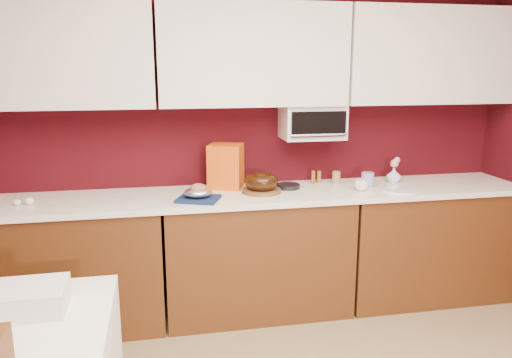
{
  "coord_description": "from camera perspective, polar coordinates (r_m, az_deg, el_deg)",
  "views": [
    {
      "loc": [
        -0.67,
        -1.43,
        1.77
      ],
      "look_at": [
        -0.02,
        1.84,
        1.02
      ],
      "focal_mm": 35.0,
      "sensor_mm": 36.0,
      "label": 1
    }
  ],
  "objects": [
    {
      "name": "wall_back",
      "position": [
        3.77,
        -0.84,
        4.77
      ],
      "size": [
        4.0,
        0.02,
        2.5
      ],
      "primitive_type": "cube",
      "color": "#3B080D",
      "rests_on": "floor"
    },
    {
      "name": "base_cabinet_left",
      "position": [
        3.69,
        -21.02,
        -9.52
      ],
      "size": [
        1.31,
        0.58,
        0.86
      ],
      "primitive_type": "cube",
      "color": "#522C10",
      "rests_on": "floor"
    },
    {
      "name": "base_cabinet_center",
      "position": [
        3.69,
        0.07,
        -8.63
      ],
      "size": [
        1.31,
        0.58,
        0.86
      ],
      "primitive_type": "cube",
      "color": "#522C10",
      "rests_on": "floor"
    },
    {
      "name": "base_cabinet_right",
      "position": [
        4.14,
        18.63,
        -6.89
      ],
      "size": [
        1.31,
        0.58,
        0.86
      ],
      "primitive_type": "cube",
      "color": "#522C10",
      "rests_on": "floor"
    },
    {
      "name": "countertop",
      "position": [
        3.55,
        0.07,
        -1.84
      ],
      "size": [
        4.0,
        0.62,
        0.04
      ],
      "primitive_type": "cube",
      "color": "white",
      "rests_on": "base_cabinet_center"
    },
    {
      "name": "upper_cabinet_left",
      "position": [
        3.58,
        -22.47,
        13.04
      ],
      "size": [
        1.31,
        0.33,
        0.7
      ],
      "primitive_type": "cube",
      "color": "white",
      "rests_on": "wall_back"
    },
    {
      "name": "upper_cabinet_center",
      "position": [
        3.58,
        -0.39,
        13.97
      ],
      "size": [
        1.31,
        0.33,
        0.7
      ],
      "primitive_type": "cube",
      "color": "white",
      "rests_on": "wall_back"
    },
    {
      "name": "upper_cabinet_right",
      "position": [
        4.04,
        19.04,
        13.15
      ],
      "size": [
        1.31,
        0.33,
        0.7
      ],
      "primitive_type": "cube",
      "color": "white",
      "rests_on": "wall_back"
    },
    {
      "name": "toaster_oven",
      "position": [
        3.73,
        6.42,
        6.53
      ],
      "size": [
        0.45,
        0.3,
        0.25
      ],
      "primitive_type": "cube",
      "color": "white",
      "rests_on": "upper_cabinet_center"
    },
    {
      "name": "toaster_oven_door",
      "position": [
        3.58,
        7.2,
        6.25
      ],
      "size": [
        0.4,
        0.02,
        0.18
      ],
      "primitive_type": "cube",
      "color": "black",
      "rests_on": "toaster_oven"
    },
    {
      "name": "toaster_oven_handle",
      "position": [
        3.57,
        7.24,
        5.02
      ],
      "size": [
        0.42,
        0.02,
        0.02
      ],
      "primitive_type": "cylinder",
      "rotation": [
        0.0,
        1.57,
        0.0
      ],
      "color": "silver",
      "rests_on": "toaster_oven"
    },
    {
      "name": "cake_base",
      "position": [
        3.53,
        0.64,
        -1.35
      ],
      "size": [
        0.36,
        0.36,
        0.03
      ],
      "primitive_type": "cylinder",
      "rotation": [
        0.0,
        0.0,
        0.42
      ],
      "color": "brown",
      "rests_on": "countertop"
    },
    {
      "name": "bundt_cake",
      "position": [
        3.52,
        0.64,
        -0.29
      ],
      "size": [
        0.27,
        0.27,
        0.1
      ],
      "primitive_type": "torus",
      "rotation": [
        0.0,
        0.0,
        -0.16
      ],
      "color": "black",
      "rests_on": "cake_base"
    },
    {
      "name": "navy_towel",
      "position": [
        3.35,
        -6.61,
        -2.27
      ],
      "size": [
        0.33,
        0.31,
        0.02
      ],
      "primitive_type": "cube",
      "rotation": [
        0.0,
        0.0,
        -0.37
      ],
      "color": "#132449",
      "rests_on": "countertop"
    },
    {
      "name": "foil_ham_nest",
      "position": [
        3.34,
        -6.63,
        -1.52
      ],
      "size": [
        0.23,
        0.22,
        0.07
      ],
      "primitive_type": "ellipsoid",
      "rotation": [
        0.0,
        0.0,
        -0.37
      ],
      "color": "white",
      "rests_on": "navy_towel"
    },
    {
      "name": "roasted_ham",
      "position": [
        3.33,
        -6.64,
        -1.11
      ],
      "size": [
        0.12,
        0.1,
        0.07
      ],
      "primitive_type": "ellipsoid",
      "rotation": [
        0.0,
        0.0,
        -0.05
      ],
      "color": "#A16249",
      "rests_on": "foil_ham_nest"
    },
    {
      "name": "pandoro_box",
      "position": [
        3.66,
        -3.47,
        1.5
      ],
      "size": [
        0.3,
        0.28,
        0.32
      ],
      "primitive_type": "cube",
      "rotation": [
        0.0,
        0.0,
        -0.35
      ],
      "color": "#B72F0C",
      "rests_on": "countertop"
    },
    {
      "name": "dark_pan",
      "position": [
        3.67,
        3.67,
        -0.82
      ],
      "size": [
        0.2,
        0.2,
        0.03
      ],
      "primitive_type": "cylinder",
      "rotation": [
        0.0,
        0.0,
        -0.12
      ],
      "color": "black",
      "rests_on": "countertop"
    },
    {
      "name": "coffee_mug",
      "position": [
        3.65,
        11.96,
        -0.59
      ],
      "size": [
        0.1,
        0.1,
        0.1
      ],
      "primitive_type": "imported",
      "rotation": [
        0.0,
        0.0,
        0.13
      ],
      "color": "silver",
      "rests_on": "countertop"
    },
    {
      "name": "blue_jar",
      "position": [
        3.78,
        12.62,
        -0.08
      ],
      "size": [
        0.11,
        0.11,
        0.11
      ],
      "primitive_type": "cylinder",
      "rotation": [
        0.0,
        0.0,
        0.25
      ],
      "color": "#1C349B",
      "rests_on": "countertop"
    },
    {
      "name": "flower_vase",
      "position": [
        3.98,
        15.47,
        0.55
      ],
      "size": [
        0.09,
        0.09,
        0.13
      ],
      "primitive_type": "imported",
      "rotation": [
        0.0,
        0.0,
        -0.05
      ],
      "color": "silver",
      "rests_on": "countertop"
    },
    {
      "name": "flower_pink",
      "position": [
        3.96,
        15.54,
        1.73
      ],
      "size": [
        0.06,
        0.06,
        0.06
      ],
      "primitive_type": "sphere",
      "color": "pink",
      "rests_on": "flower_vase"
    },
    {
      "name": "flower_blue",
      "position": [
        3.99,
        15.82,
        2.1
      ],
      "size": [
        0.05,
        0.05,
        0.05
      ],
      "primitive_type": "sphere",
      "color": "#91B0E8",
      "rests_on": "flower_vase"
    },
    {
      "name": "china_plate",
      "position": [
        3.72,
        15.89,
        -1.24
      ],
      "size": [
        0.26,
        0.26,
        0.01
      ],
      "primitive_type": "cylinder",
      "rotation": [
        0.0,
        0.0,
        0.16
      ],
      "color": "white",
      "rests_on": "countertop"
    },
    {
      "name": "amber_bottle",
      "position": [
        3.86,
        7.21,
        0.25
      ],
      "size": [
        0.04,
        0.04,
        0.09
      ],
      "primitive_type": "cylinder",
      "rotation": [
        0.0,
        0.0,
        0.41
      ],
      "color": "#816217",
      "rests_on": "countertop"
    },
    {
      "name": "paper_cup",
      "position": [
        3.85,
        9.16,
        0.16
      ],
      "size": [
        0.07,
        0.07,
        0.09
      ],
      "primitive_type": "cylinder",
      "rotation": [
        0.0,
        0.0,
        0.11
      ],
      "color": "#997045",
      "rests_on": "countertop"
    },
    {
      "name": "egg_left",
      "position": [
        3.56,
        -25.65,
        -2.41
      ],
      "size": [
        0.05,
        0.04,
        0.04
      ],
      "primitive_type": "ellipsoid",
      "rotation": [
        0.0,
        0.0,
        0.03
      ],
      "color": "silver",
      "rests_on": "countertop"
    },
    {
      "name": "egg_right",
      "position": [
        3.55,
        -24.49,
        -2.3
      ],
      "size": [
        0.07,
        0.06,
        0.05
      ],
      "primitive_type": "ellipsoid",
      "rotation": [
        0.0,
        0.0,
        -0.17
      ],
      "color": "white",
      "rests_on": "countertop"
    },
    {
      "name": "newspaper_stack",
      "position": [
        2.39,
        -24.57,
        -12.33
      ],
      "size": [
        0.32,
        0.27,
        0.11
      ],
      "primitive_type": "cube",
      "rotation": [
        0.0,
        0.0,
        0.03
      ],
      "color": "silver",
      "rests_on": "dining_table"
    },
    {
      "name": "amber_bottle_tall",
      "position": [
        3.82,
        6.55,
        0.22
      ],
      "size": [
        0.04,
        0.04,
        0.1
      ],
      "primitive_type": "cylinder",
      "rotation": [
        0.0,
        0.0,
        -0.41
      ],
      "color": "brown",
      "rests_on": "countertop"
    }
  ]
}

